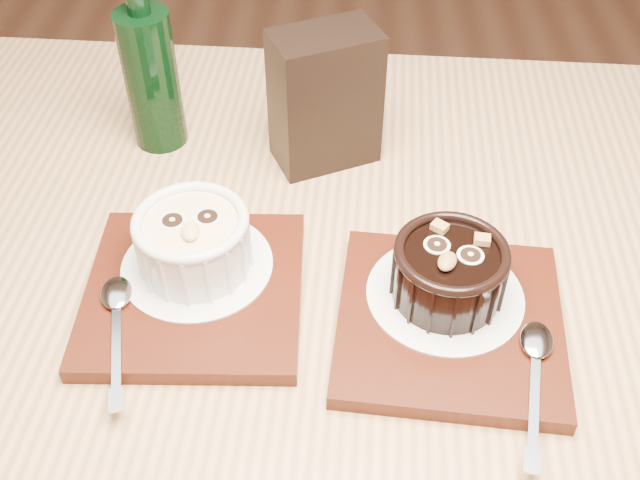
{
  "coord_description": "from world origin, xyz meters",
  "views": [
    {
      "loc": [
        0.11,
        -0.72,
        1.23
      ],
      "look_at": [
        0.1,
        -0.29,
        0.81
      ],
      "focal_mm": 42.0,
      "sensor_mm": 36.0,
      "label": 1
    }
  ],
  "objects_px": {
    "table": "(315,356)",
    "condiment_stand": "(325,99)",
    "tray_right": "(449,322)",
    "green_bottle": "(151,74)",
    "ramekin_dark": "(449,270)",
    "ramekin_white": "(193,239)",
    "tray_left": "(194,291)"
  },
  "relations": [
    {
      "from": "table",
      "to": "tray_right",
      "type": "bearing_deg",
      "value": -18.33
    },
    {
      "from": "table",
      "to": "ramekin_dark",
      "type": "distance_m",
      "value": 0.17
    },
    {
      "from": "tray_right",
      "to": "green_bottle",
      "type": "xyz_separation_m",
      "value": [
        -0.28,
        0.25,
        0.07
      ]
    },
    {
      "from": "green_bottle",
      "to": "ramekin_white",
      "type": "bearing_deg",
      "value": -71.24
    },
    {
      "from": "table",
      "to": "ramekin_white",
      "type": "relative_size",
      "value": 12.93
    },
    {
      "from": "tray_left",
      "to": "ramekin_dark",
      "type": "height_order",
      "value": "ramekin_dark"
    },
    {
      "from": "table",
      "to": "ramekin_dark",
      "type": "xyz_separation_m",
      "value": [
        0.11,
        -0.01,
        0.14
      ]
    },
    {
      "from": "tray_left",
      "to": "tray_right",
      "type": "distance_m",
      "value": 0.21
    },
    {
      "from": "table",
      "to": "ramekin_dark",
      "type": "bearing_deg",
      "value": -7.4
    },
    {
      "from": "tray_left",
      "to": "green_bottle",
      "type": "bearing_deg",
      "value": 106.96
    },
    {
      "from": "tray_right",
      "to": "ramekin_dark",
      "type": "bearing_deg",
      "value": 96.02
    },
    {
      "from": "tray_right",
      "to": "condiment_stand",
      "type": "height_order",
      "value": "condiment_stand"
    },
    {
      "from": "tray_left",
      "to": "ramekin_white",
      "type": "height_order",
      "value": "ramekin_white"
    },
    {
      "from": "ramekin_white",
      "to": "ramekin_dark",
      "type": "bearing_deg",
      "value": -18.08
    },
    {
      "from": "table",
      "to": "green_bottle",
      "type": "relative_size",
      "value": 6.11
    },
    {
      "from": "table",
      "to": "tray_left",
      "type": "distance_m",
      "value": 0.14
    },
    {
      "from": "condiment_stand",
      "to": "green_bottle",
      "type": "bearing_deg",
      "value": 171.95
    },
    {
      "from": "ramekin_dark",
      "to": "condiment_stand",
      "type": "bearing_deg",
      "value": 140.18
    },
    {
      "from": "tray_right",
      "to": "green_bottle",
      "type": "bearing_deg",
      "value": 138.11
    },
    {
      "from": "condiment_stand",
      "to": "tray_right",
      "type": "bearing_deg",
      "value": -64.87
    },
    {
      "from": "ramekin_white",
      "to": "table",
      "type": "bearing_deg",
      "value": -18.32
    },
    {
      "from": "green_bottle",
      "to": "tray_right",
      "type": "bearing_deg",
      "value": -41.89
    },
    {
      "from": "ramekin_dark",
      "to": "condiment_stand",
      "type": "height_order",
      "value": "condiment_stand"
    },
    {
      "from": "tray_left",
      "to": "tray_right",
      "type": "bearing_deg",
      "value": -7.52
    },
    {
      "from": "ramekin_white",
      "to": "tray_right",
      "type": "height_order",
      "value": "ramekin_white"
    },
    {
      "from": "tray_left",
      "to": "ramekin_dark",
      "type": "bearing_deg",
      "value": -1.48
    },
    {
      "from": "table",
      "to": "ramekin_dark",
      "type": "relative_size",
      "value": 13.45
    },
    {
      "from": "ramekin_white",
      "to": "tray_right",
      "type": "bearing_deg",
      "value": -23.88
    },
    {
      "from": "table",
      "to": "condiment_stand",
      "type": "relative_size",
      "value": 8.89
    },
    {
      "from": "condiment_stand",
      "to": "table",
      "type": "bearing_deg",
      "value": -91.22
    },
    {
      "from": "tray_right",
      "to": "green_bottle",
      "type": "relative_size",
      "value": 0.88
    },
    {
      "from": "ramekin_dark",
      "to": "condiment_stand",
      "type": "distance_m",
      "value": 0.23
    }
  ]
}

